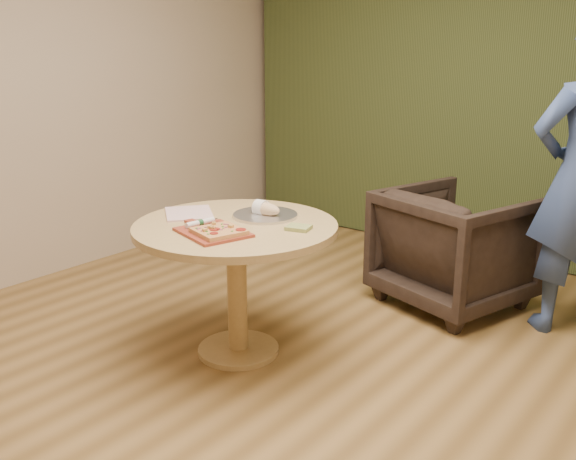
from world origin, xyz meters
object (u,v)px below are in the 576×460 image
(pedestal_table, at_px, (236,249))
(bread_roll, at_px, (264,209))
(pizza_paddle, at_px, (212,232))
(armchair, at_px, (455,242))
(cutlery_roll, at_px, (200,223))
(flatbread_pizza, at_px, (219,231))
(serving_tray, at_px, (265,215))

(pedestal_table, distance_m, bread_roll, 0.28)
(pizza_paddle, height_order, armchair, armchair)
(cutlery_roll, height_order, bread_roll, bread_roll)
(cutlery_roll, bearing_deg, armchair, 73.10)
(pedestal_table, relative_size, pizza_paddle, 2.29)
(pizza_paddle, bearing_deg, flatbread_pizza, 2.15)
(flatbread_pizza, bearing_deg, cutlery_roll, 165.94)
(cutlery_roll, bearing_deg, pedestal_table, 72.04)
(armchair, bearing_deg, flatbread_pizza, 87.67)
(pizza_paddle, bearing_deg, armchair, 85.47)
(pedestal_table, xyz_separation_m, armchair, (0.64, 1.39, -0.18))
(armchair, bearing_deg, pizza_paddle, 85.47)
(flatbread_pizza, bearing_deg, pedestal_table, 112.57)
(pedestal_table, bearing_deg, pizza_paddle, -82.42)
(pedestal_table, bearing_deg, cutlery_roll, -115.73)
(bread_roll, xyz_separation_m, armchair, (0.61, 1.19, -0.37))
(cutlery_roll, relative_size, serving_tray, 0.56)
(pizza_paddle, bearing_deg, serving_tray, 105.83)
(pedestal_table, relative_size, armchair, 1.28)
(serving_tray, bearing_deg, armchair, 62.95)
(pedestal_table, bearing_deg, bread_roll, 83.98)
(flatbread_pizza, distance_m, serving_tray, 0.43)
(pedestal_table, bearing_deg, flatbread_pizza, -67.43)
(pizza_paddle, distance_m, armchair, 1.74)
(pedestal_table, xyz_separation_m, bread_roll, (0.02, 0.21, 0.18))
(flatbread_pizza, xyz_separation_m, bread_roll, (-0.07, 0.43, 0.02))
(cutlery_roll, distance_m, armchair, 1.76)
(serving_tray, xyz_separation_m, bread_roll, (-0.01, 0.00, 0.04))
(pedestal_table, bearing_deg, armchair, 65.46)
(pedestal_table, distance_m, cutlery_roll, 0.26)
(serving_tray, bearing_deg, pizza_paddle, -90.54)
(bread_roll, height_order, armchair, armchair)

